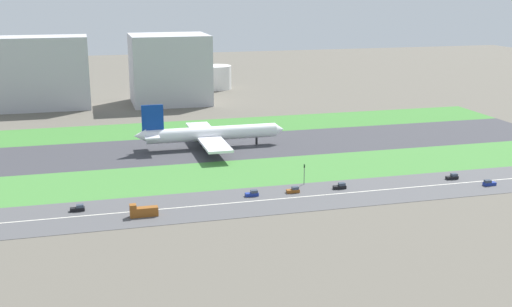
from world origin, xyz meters
TOP-DOWN VIEW (x-y plane):
  - ground_plane at (0.00, 0.00)m, footprint 800.00×800.00m
  - runway at (0.00, 0.00)m, footprint 280.00×46.00m
  - grass_median_north at (0.00, 41.00)m, footprint 280.00×36.00m
  - grass_median_south at (0.00, -41.00)m, footprint 280.00×36.00m
  - highway at (0.00, -73.00)m, footprint 280.00×28.00m
  - highway_centerline at (0.00, -73.00)m, footprint 266.00×0.50m
  - airliner at (-17.63, 0.00)m, footprint 65.00×56.00m
  - car_0 at (-1.79, -68.00)m, footprint 4.40×1.80m
  - car_2 at (14.98, -68.00)m, footprint 4.40×1.80m
  - car_4 at (58.23, -68.00)m, footprint 4.40×1.80m
  - car_6 at (-16.06, -68.00)m, footprint 4.40×1.80m
  - car_3 at (66.34, -78.00)m, footprint 4.40×1.80m
  - truck_0 at (-52.68, -78.00)m, footprint 8.40×2.50m
  - car_5 at (-71.61, -68.00)m, footprint 4.40×1.80m
  - traffic_light at (4.71, -60.01)m, footprint 0.36×0.50m
  - terminal_building at (-90.00, 114.00)m, footprint 51.24×25.04m
  - hangar_building at (-18.50, 114.00)m, footprint 44.56×38.61m
  - fuel_tank_west at (18.30, 159.00)m, footprint 20.37×20.37m

SIDE VIEW (x-z plane):
  - ground_plane at x=0.00m, z-range 0.00..0.00m
  - runway at x=0.00m, z-range 0.00..0.10m
  - grass_median_north at x=0.00m, z-range 0.00..0.10m
  - grass_median_south at x=0.00m, z-range 0.00..0.10m
  - highway at x=0.00m, z-range 0.00..0.10m
  - highway_centerline at x=0.00m, z-range 0.10..0.11m
  - car_0 at x=-1.79m, z-range -0.08..1.92m
  - car_2 at x=14.98m, z-range -0.08..1.92m
  - car_4 at x=58.23m, z-range -0.08..1.92m
  - car_6 at x=-16.06m, z-range -0.08..1.92m
  - car_3 at x=66.34m, z-range -0.08..1.92m
  - car_5 at x=-71.61m, z-range -0.08..1.92m
  - truck_0 at x=-52.68m, z-range -0.33..3.67m
  - traffic_light at x=4.71m, z-range 0.69..7.89m
  - airliner at x=-17.63m, z-range -3.62..16.08m
  - fuel_tank_west at x=18.30m, z-range 0.00..15.60m
  - hangar_building at x=-18.50m, z-range 0.00..40.07m
  - terminal_building at x=-90.00m, z-range 0.00..40.31m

